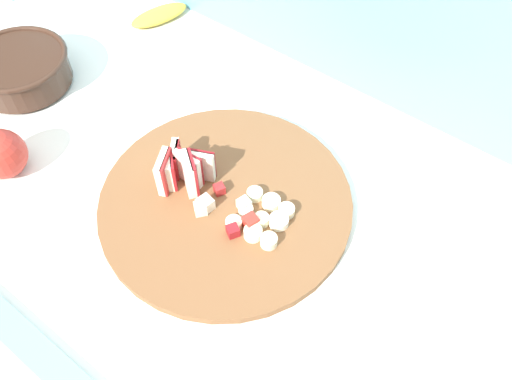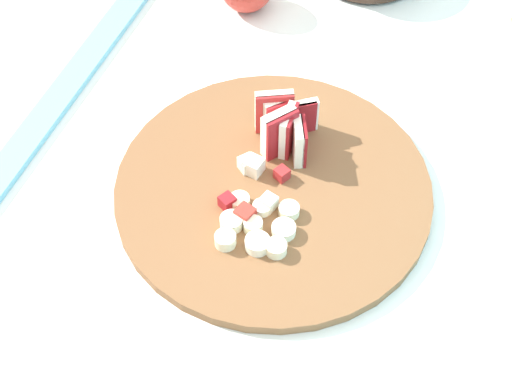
# 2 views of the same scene
# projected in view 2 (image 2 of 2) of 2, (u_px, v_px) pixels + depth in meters

# --- Properties ---
(tiled_countertop) EXTENTS (1.48, 0.69, 0.90)m
(tiled_countertop) POSITION_uv_depth(u_px,v_px,m) (260.00, 376.00, 1.29)
(tiled_countertop) COLOR silver
(tiled_countertop) RESTS_ON ground
(cutting_board) EXTENTS (0.39, 0.39, 0.01)m
(cutting_board) POSITION_uv_depth(u_px,v_px,m) (270.00, 189.00, 0.95)
(cutting_board) COLOR brown
(cutting_board) RESTS_ON tiled_countertop
(apple_wedge_fan) EXTENTS (0.08, 0.08, 0.07)m
(apple_wedge_fan) POSITION_uv_depth(u_px,v_px,m) (286.00, 125.00, 0.97)
(apple_wedge_fan) COLOR #A32323
(apple_wedge_fan) RESTS_ON cutting_board
(apple_dice_pile) EXTENTS (0.10, 0.07, 0.02)m
(apple_dice_pile) POSITION_uv_depth(u_px,v_px,m) (253.00, 186.00, 0.93)
(apple_dice_pile) COLOR beige
(apple_dice_pile) RESTS_ON cutting_board
(banana_slice_rows) EXTENTS (0.09, 0.09, 0.02)m
(banana_slice_rows) POSITION_uv_depth(u_px,v_px,m) (257.00, 228.00, 0.90)
(banana_slice_rows) COLOR beige
(banana_slice_rows) RESTS_ON cutting_board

